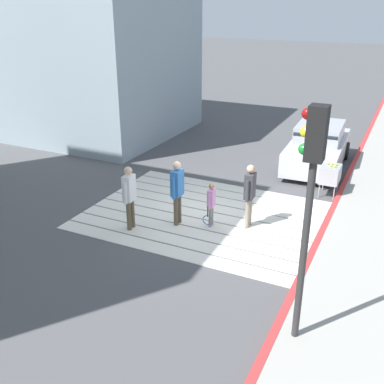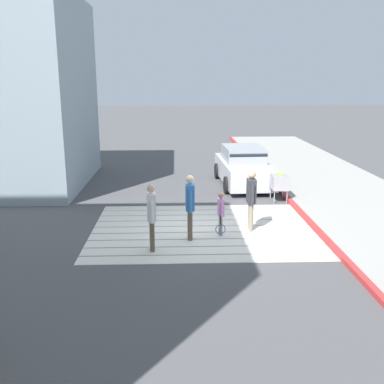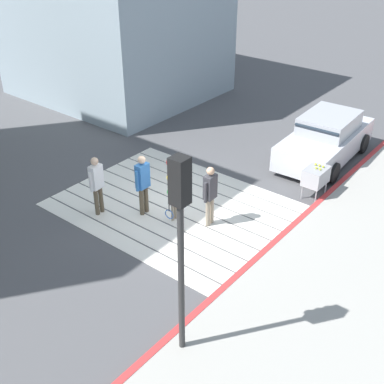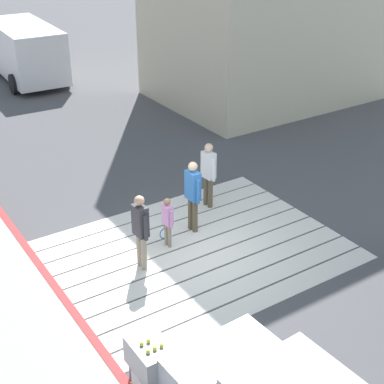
% 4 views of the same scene
% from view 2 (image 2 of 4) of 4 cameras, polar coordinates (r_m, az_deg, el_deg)
% --- Properties ---
extents(ground_plane, '(120.00, 120.00, 0.00)m').
position_cam_2_polar(ground_plane, '(12.94, 1.43, -4.83)').
color(ground_plane, '#4C4C4F').
extents(crosswalk_stripes, '(6.40, 4.90, 0.01)m').
position_cam_2_polar(crosswalk_stripes, '(12.94, 1.43, -4.81)').
color(crosswalk_stripes, silver).
rests_on(crosswalk_stripes, ground).
extents(curb_painted, '(0.16, 40.00, 0.13)m').
position_cam_2_polar(curb_painted, '(13.51, 15.36, -4.23)').
color(curb_painted, '#BC3333').
rests_on(curb_painted, ground).
extents(car_parked_near_curb, '(2.13, 4.38, 1.57)m').
position_cam_2_polar(car_parked_near_curb, '(18.27, 6.65, 3.18)').
color(car_parked_near_curb, silver).
rests_on(car_parked_near_curb, ground).
extents(tennis_ball_cart, '(0.56, 0.80, 1.02)m').
position_cam_2_polar(tennis_ball_cart, '(16.04, 11.17, 1.29)').
color(tennis_ball_cart, '#99999E').
rests_on(tennis_ball_cart, ground).
extents(pedestrian_adult_lead, '(0.24, 0.51, 1.75)m').
position_cam_2_polar(pedestrian_adult_lead, '(12.70, 7.63, -0.53)').
color(pedestrian_adult_lead, gray).
rests_on(pedestrian_adult_lead, ground).
extents(pedestrian_adult_trailing, '(0.25, 0.51, 1.75)m').
position_cam_2_polar(pedestrian_adult_trailing, '(11.11, -5.23, -2.65)').
color(pedestrian_adult_trailing, brown).
rests_on(pedestrian_adult_trailing, ground).
extents(pedestrian_adult_side, '(0.24, 0.52, 1.79)m').
position_cam_2_polar(pedestrian_adult_side, '(11.84, -0.27, -1.37)').
color(pedestrian_adult_side, brown).
rests_on(pedestrian_adult_side, ground).
extents(pedestrian_child_with_racket, '(0.28, 0.39, 1.23)m').
position_cam_2_polar(pedestrian_child_with_racket, '(12.26, 3.73, -2.58)').
color(pedestrian_child_with_racket, gray).
rests_on(pedestrian_child_with_racket, ground).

